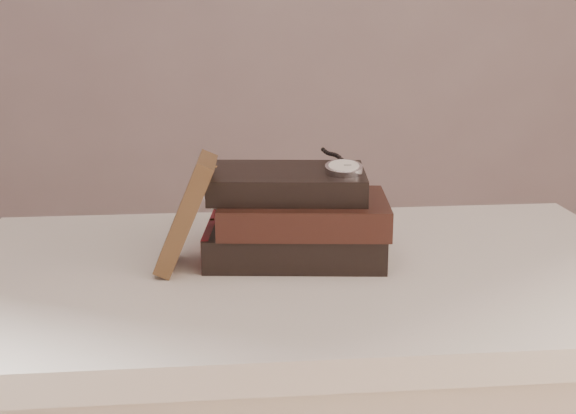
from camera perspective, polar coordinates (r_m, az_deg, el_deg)
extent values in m
cube|color=silver|center=(1.10, 1.59, -5.29)|extent=(1.00, 0.60, 0.04)
cube|color=white|center=(1.13, 1.57, -8.16)|extent=(0.88, 0.49, 0.08)
cylinder|color=white|center=(1.59, 17.05, -14.11)|extent=(0.05, 0.05, 0.71)
cube|color=black|center=(1.13, 0.51, -2.51)|extent=(0.27, 0.20, 0.05)
cube|color=beige|center=(1.13, 0.67, -2.51)|extent=(0.26, 0.19, 0.04)
cube|color=gold|center=(1.16, -5.62, -2.08)|extent=(0.01, 0.01, 0.05)
cube|color=maroon|center=(1.13, -5.71, -2.47)|extent=(0.03, 0.16, 0.05)
cube|color=black|center=(1.11, 1.17, -0.42)|extent=(0.25, 0.19, 0.04)
cube|color=beige|center=(1.11, 1.33, -0.42)|extent=(0.25, 0.18, 0.03)
cube|color=gold|center=(1.13, -4.69, -0.07)|extent=(0.01, 0.01, 0.04)
cube|color=black|center=(1.11, -0.02, 1.81)|extent=(0.24, 0.18, 0.04)
cube|color=beige|center=(1.11, 0.14, 1.81)|extent=(0.23, 0.16, 0.03)
cube|color=gold|center=(1.14, -5.42, 2.08)|extent=(0.01, 0.01, 0.04)
cube|color=#3C2817|center=(1.07, -7.55, -0.44)|extent=(0.09, 0.11, 0.16)
cylinder|color=silver|center=(1.08, 4.15, 2.81)|extent=(0.06, 0.06, 0.02)
cylinder|color=white|center=(1.08, 4.15, 3.05)|extent=(0.05, 0.05, 0.01)
torus|color=silver|center=(1.08, 4.15, 3.02)|extent=(0.05, 0.05, 0.01)
cylinder|color=silver|center=(1.11, 4.06, 3.14)|extent=(0.01, 0.01, 0.01)
cube|color=black|center=(1.09, 4.14, 3.17)|extent=(0.00, 0.01, 0.00)
cube|color=black|center=(1.08, 4.43, 3.10)|extent=(0.01, 0.00, 0.00)
sphere|color=black|center=(1.12, 4.00, 3.51)|extent=(0.01, 0.01, 0.01)
sphere|color=black|center=(1.13, 3.82, 3.68)|extent=(0.01, 0.01, 0.01)
sphere|color=black|center=(1.14, 3.64, 3.82)|extent=(0.01, 0.01, 0.01)
sphere|color=black|center=(1.15, 3.46, 3.89)|extent=(0.01, 0.01, 0.01)
sphere|color=black|center=(1.16, 3.28, 3.93)|extent=(0.01, 0.01, 0.01)
sphere|color=black|center=(1.17, 3.11, 3.96)|extent=(0.01, 0.01, 0.01)
sphere|color=black|center=(1.18, 2.94, 4.02)|extent=(0.01, 0.01, 0.01)
sphere|color=black|center=(1.19, 2.78, 4.12)|extent=(0.01, 0.01, 0.01)
sphere|color=black|center=(1.20, 2.62, 4.27)|extent=(0.01, 0.01, 0.01)
torus|color=silver|center=(1.20, -5.10, 0.92)|extent=(0.05, 0.02, 0.05)
torus|color=silver|center=(1.19, -2.47, 0.92)|extent=(0.05, 0.02, 0.05)
cylinder|color=silver|center=(1.19, -3.79, 1.07)|extent=(0.02, 0.01, 0.00)
cylinder|color=silver|center=(1.26, -5.88, 1.28)|extent=(0.02, 0.11, 0.03)
cylinder|color=silver|center=(1.25, -1.25, 1.27)|extent=(0.02, 0.11, 0.03)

